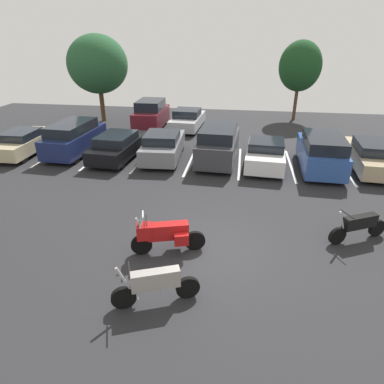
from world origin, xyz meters
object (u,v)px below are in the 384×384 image
(motorcycle_touring, at_px, (165,234))
(motorcycle_second, at_px, (359,226))
(car_champagne, at_px, (25,142))
(car_far_maroon, at_px, (151,114))
(car_charcoal, at_px, (218,144))
(car_tan, at_px, (373,156))
(car_grey, at_px, (163,146))
(car_blue, at_px, (321,152))
(car_far_silver, at_px, (188,120))
(motorcycle_third, at_px, (155,284))
(car_black, at_px, (119,146))
(car_navy, at_px, (74,138))
(car_white, at_px, (266,153))

(motorcycle_touring, bearing_deg, motorcycle_second, 14.59)
(car_champagne, bearing_deg, car_far_maroon, 49.53)
(motorcycle_second, xyz_separation_m, car_champagne, (-16.40, 6.70, 0.13))
(car_charcoal, bearing_deg, car_champagne, -178.60)
(car_champagne, bearing_deg, car_tan, 0.96)
(car_champagne, relative_size, car_grey, 1.05)
(car_blue, bearing_deg, car_far_silver, 138.93)
(motorcycle_third, distance_m, car_black, 11.60)
(car_far_maroon, bearing_deg, car_grey, -69.79)
(car_charcoal, height_order, car_far_silver, car_charcoal)
(motorcycle_third, relative_size, car_grey, 0.49)
(car_far_maroon, bearing_deg, car_far_silver, 0.34)
(motorcycle_second, distance_m, car_far_maroon, 17.15)
(car_black, bearing_deg, motorcycle_touring, -61.55)
(car_grey, height_order, car_tan, car_grey)
(motorcycle_third, xyz_separation_m, car_navy, (-7.51, 10.86, 0.34))
(motorcycle_second, distance_m, car_black, 12.70)
(car_navy, bearing_deg, car_white, -2.10)
(car_champagne, xyz_separation_m, car_charcoal, (11.16, 0.27, 0.29))
(car_far_silver, bearing_deg, car_tan, -31.18)
(car_black, relative_size, car_far_silver, 1.10)
(car_white, height_order, car_tan, car_tan)
(car_charcoal, relative_size, car_far_maroon, 1.06)
(car_champagne, height_order, car_navy, car_navy)
(motorcycle_touring, height_order, car_grey, car_grey)
(motorcycle_touring, distance_m, car_black, 9.51)
(motorcycle_touring, bearing_deg, car_blue, 52.60)
(car_far_silver, bearing_deg, car_blue, -41.07)
(car_tan, bearing_deg, car_blue, -169.22)
(car_navy, xyz_separation_m, car_blue, (13.49, -0.52, -0.01))
(car_far_maroon, relative_size, car_far_silver, 0.99)
(motorcycle_second, height_order, car_champagne, car_champagne)
(motorcycle_third, distance_m, car_navy, 13.21)
(car_black, distance_m, car_blue, 10.75)
(car_far_maroon, xyz_separation_m, car_far_silver, (2.69, 0.02, -0.28))
(motorcycle_third, height_order, car_grey, car_grey)
(car_charcoal, relative_size, car_far_silver, 1.05)
(car_tan, height_order, car_far_maroon, car_far_maroon)
(car_tan, bearing_deg, motorcycle_touring, -135.79)
(motorcycle_touring, bearing_deg, car_grey, 103.43)
(motorcycle_touring, height_order, motorcycle_second, motorcycle_touring)
(car_tan, bearing_deg, car_black, -178.82)
(car_white, relative_size, car_far_maroon, 1.00)
(motorcycle_third, relative_size, car_black, 0.45)
(motorcycle_third, distance_m, car_charcoal, 10.83)
(car_champagne, height_order, car_blue, car_blue)
(motorcycle_second, bearing_deg, car_grey, 140.03)
(car_navy, relative_size, car_far_silver, 1.05)
(motorcycle_touring, distance_m, car_far_silver, 15.16)
(car_navy, height_order, car_grey, car_navy)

